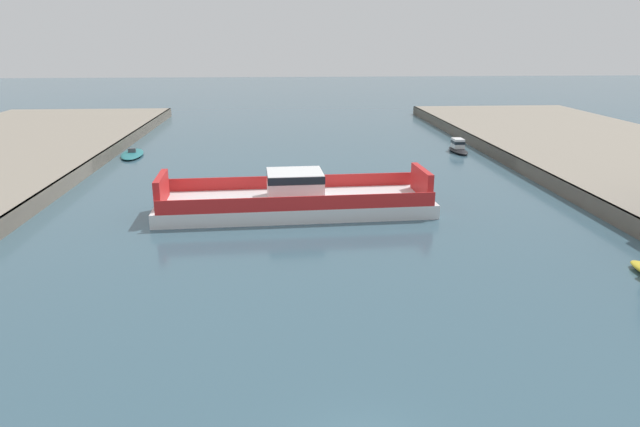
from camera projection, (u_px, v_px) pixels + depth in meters
chain_ferry at (295, 199)px, 46.04m from camera, size 22.31×8.01×3.34m
moored_boat_near_left at (458, 147)px, 70.58m from camera, size 1.77×5.38×1.63m
moored_boat_mid_left at (132, 154)px, 68.31m from camera, size 3.25×7.21×0.92m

